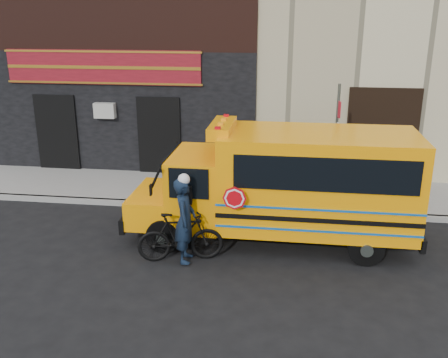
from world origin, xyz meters
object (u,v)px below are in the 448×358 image
at_px(sign_pole, 336,143).
at_px(bicycle, 180,237).
at_px(school_bus, 288,183).
at_px(cyclist, 185,222).

bearing_deg(sign_pole, bicycle, -134.58).
bearing_deg(school_bus, sign_pole, 61.66).
bearing_deg(cyclist, sign_pole, -47.21).
distance_m(school_bus, sign_pole, 2.66).
height_order(school_bus, cyclist, school_bus).
bearing_deg(cyclist, bicycle, 58.30).
distance_m(sign_pole, cyclist, 5.16).
bearing_deg(bicycle, school_bus, -74.40).
height_order(school_bus, sign_pole, sign_pole).
xyz_separation_m(school_bus, cyclist, (-2.21, -1.40, -0.54)).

